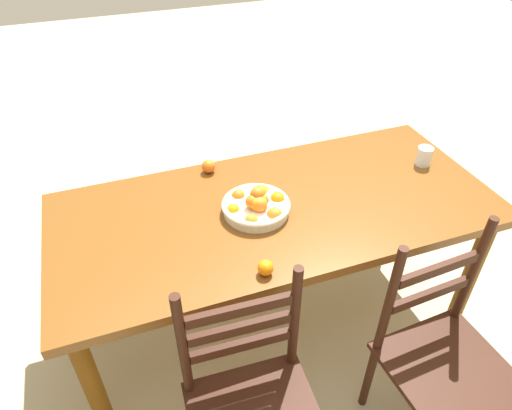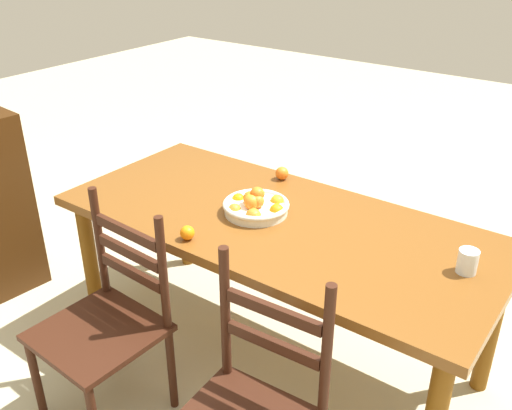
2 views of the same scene
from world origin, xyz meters
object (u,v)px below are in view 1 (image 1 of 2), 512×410
at_px(fruit_bowl, 257,205).
at_px(orange_loose_0, 266,268).
at_px(chair_by_cabinet, 253,409).
at_px(orange_loose_1, 209,166).
at_px(drinking_glass, 424,156).
at_px(chair_near_window, 443,359).
at_px(dining_table, 277,220).

xyz_separation_m(fruit_bowl, orange_loose_0, (0.09, 0.35, -0.01)).
bearing_deg(chair_by_cabinet, orange_loose_1, 84.94).
bearing_deg(orange_loose_1, chair_by_cabinet, 82.03).
relative_size(orange_loose_1, drinking_glass, 0.71).
xyz_separation_m(orange_loose_0, drinking_glass, (-1.01, -0.43, 0.02)).
xyz_separation_m(chair_near_window, orange_loose_0, (0.60, -0.38, 0.34)).
relative_size(orange_loose_0, orange_loose_1, 0.92).
xyz_separation_m(chair_near_window, chair_by_cabinet, (0.77, -0.05, 0.01)).
bearing_deg(fruit_bowl, drinking_glass, -174.88).
bearing_deg(orange_loose_1, dining_table, 120.61).
xyz_separation_m(chair_by_cabinet, drinking_glass, (-1.18, -0.76, 0.35)).
bearing_deg(chair_by_cabinet, fruit_bowl, 71.93).
xyz_separation_m(chair_near_window, orange_loose_1, (0.62, -1.11, 0.35)).
bearing_deg(chair_near_window, orange_loose_1, 115.80).
relative_size(fruit_bowl, orange_loose_1, 4.51).
distance_m(orange_loose_1, drinking_glass, 1.07).
bearing_deg(chair_by_cabinet, dining_table, 65.35).
bearing_deg(fruit_bowl, orange_loose_1, -73.39).
height_order(orange_loose_1, drinking_glass, drinking_glass).
bearing_deg(orange_loose_1, drinking_glass, 163.94).
height_order(chair_near_window, drinking_glass, chair_near_window).
xyz_separation_m(chair_by_cabinet, orange_loose_0, (-0.17, -0.33, 0.33)).
height_order(chair_by_cabinet, orange_loose_0, chair_by_cabinet).
height_order(orange_loose_0, drinking_glass, drinking_glass).
bearing_deg(chair_near_window, chair_by_cabinet, 172.72).
bearing_deg(orange_loose_1, orange_loose_0, 91.54).
bearing_deg(orange_loose_0, orange_loose_1, -88.46).
bearing_deg(drinking_glass, chair_near_window, 63.36).
bearing_deg(chair_by_cabinet, drinking_glass, 35.87).
bearing_deg(chair_near_window, fruit_bowl, 121.27).
xyz_separation_m(dining_table, chair_near_window, (-0.40, 0.75, -0.23)).
height_order(dining_table, chair_by_cabinet, chair_by_cabinet).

